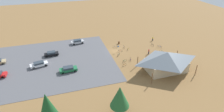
{
  "coord_description": "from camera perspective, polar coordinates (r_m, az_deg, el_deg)",
  "views": [
    {
      "loc": [
        16.7,
        50.9,
        27.58
      ],
      "look_at": [
        2.74,
        5.29,
        1.2
      ],
      "focal_mm": 29.12,
      "sensor_mm": 36.0,
      "label": 1
    }
  ],
  "objects": [
    {
      "name": "car_black_aisle_side",
      "position": [
        59.93,
        -18.49,
        0.71
      ],
      "size": [
        4.33,
        1.94,
        1.35
      ],
      "color": "black",
      "rests_on": "parking_lot_asphalt"
    },
    {
      "name": "pine_mideast",
      "position": [
        35.38,
        2.46,
        -12.61
      ],
      "size": [
        3.8,
        3.8,
        6.42
      ],
      "color": "brown",
      "rests_on": "ground"
    },
    {
      "name": "bicycle_blue_edge_south",
      "position": [
        64.34,
        14.69,
        2.93
      ],
      "size": [
        0.85,
        1.62,
        0.85
      ],
      "color": "black",
      "rests_on": "ground"
    },
    {
      "name": "car_silver_back_corner",
      "position": [
        66.05,
        -10.79,
        4.46
      ],
      "size": [
        4.59,
        2.22,
        1.45
      ],
      "color": "#BCBCC1",
      "rests_on": "parking_lot_asphalt"
    },
    {
      "name": "trash_bin",
      "position": [
        64.9,
        2.19,
        4.21
      ],
      "size": [
        0.6,
        0.6,
        0.9
      ],
      "primitive_type": "cylinder",
      "color": "brown",
      "rests_on": "ground"
    },
    {
      "name": "bicycle_yellow_lone_west",
      "position": [
        60.8,
        5.09,
        2.22
      ],
      "size": [
        1.13,
        1.35,
        0.78
      ],
      "color": "black",
      "rests_on": "ground"
    },
    {
      "name": "bicycle_white_yard_center",
      "position": [
        62.0,
        3.8,
        2.83
      ],
      "size": [
        0.61,
        1.72,
        0.81
      ],
      "color": "black",
      "rests_on": "ground"
    },
    {
      "name": "bicycle_purple_lone_east",
      "position": [
        54.7,
        5.81,
        -1.07
      ],
      "size": [
        0.61,
        1.65,
        0.78
      ],
      "color": "black",
      "rests_on": "ground"
    },
    {
      "name": "bike_pavilion",
      "position": [
        50.6,
        16.78,
        -1.22
      ],
      "size": [
        13.24,
        8.94,
        5.56
      ],
      "color": "#C6B28E",
      "rests_on": "ground"
    },
    {
      "name": "lot_sign",
      "position": [
        59.06,
        1.94,
        2.62
      ],
      "size": [
        0.56,
        0.08,
        2.2
      ],
      "color": "#99999E",
      "rests_on": "ground"
    },
    {
      "name": "bicycle_green_by_bin",
      "position": [
        53.66,
        3.88,
        -1.6
      ],
      "size": [
        1.55,
        0.74,
        0.85
      ],
      "color": "black",
      "rests_on": "ground"
    },
    {
      "name": "bicycle_black_yard_front",
      "position": [
        65.14,
        12.6,
        3.51
      ],
      "size": [
        0.48,
        1.72,
        0.79
      ],
      "color": "black",
      "rests_on": "ground"
    },
    {
      "name": "visitor_near_lot",
      "position": [
        58.98,
        11.49,
        1.46
      ],
      "size": [
        0.36,
        0.36,
        1.77
      ],
      "color": "#2D3347",
      "rests_on": "ground"
    },
    {
      "name": "car_white_end_stall",
      "position": [
        55.34,
        -21.95,
        -2.4
      ],
      "size": [
        5.04,
        2.67,
        1.36
      ],
      "color": "white",
      "rests_on": "parking_lot_asphalt"
    },
    {
      "name": "visitor_at_bikes",
      "position": [
        68.89,
        12.68,
        5.41
      ],
      "size": [
        0.36,
        0.36,
        1.69
      ],
      "color": "#2D3347",
      "rests_on": "ground"
    },
    {
      "name": "bicycle_teal_trailside",
      "position": [
        56.98,
        2.09,
        0.4
      ],
      "size": [
        1.18,
        1.41,
        0.79
      ],
      "color": "black",
      "rests_on": "ground"
    },
    {
      "name": "car_green_by_curb",
      "position": [
        50.56,
        -13.55,
        -4.02
      ],
      "size": [
        4.78,
        2.08,
        1.4
      ],
      "color": "#1E6B3D",
      "rests_on": "parking_lot_asphalt"
    },
    {
      "name": "ground",
      "position": [
        60.25,
        1.02,
        1.7
      ],
      "size": [
        160.0,
        160.0,
        0.0
      ],
      "primitive_type": "plane",
      "color": "olive",
      "rests_on": "ground"
    },
    {
      "name": "parking_lot_asphalt",
      "position": [
        56.75,
        -21.23,
        -2.28
      ],
      "size": [
        41.69,
        30.37,
        0.05
      ],
      "primitive_type": "cube",
      "color": "#56565B",
      "rests_on": "ground"
    },
    {
      "name": "bicycle_green_yard_left",
      "position": [
        60.99,
        15.37,
        1.34
      ],
      "size": [
        0.55,
        1.78,
        0.86
      ],
      "color": "black",
      "rests_on": "ground"
    },
    {
      "name": "bicycle_silver_near_porch",
      "position": [
        61.87,
        0.93,
        2.85
      ],
      "size": [
        1.58,
        0.77,
        0.81
      ],
      "color": "black",
      "rests_on": "ground"
    },
    {
      "name": "bicycle_orange_near_sign",
      "position": [
        51.81,
        3.88,
        -2.8
      ],
      "size": [
        1.58,
        0.79,
        0.85
      ],
      "color": "black",
      "rests_on": "ground"
    },
    {
      "name": "bicycle_red_back_row",
      "position": [
        59.22,
        2.59,
        1.58
      ],
      "size": [
        1.79,
        0.48,
        0.85
      ],
      "color": "black",
      "rests_on": "ground"
    },
    {
      "name": "pine_midwest",
      "position": [
        34.46,
        -19.63,
        -14.65
      ],
      "size": [
        3.58,
        3.58,
        7.53
      ],
      "color": "brown",
      "rests_on": "ground"
    }
  ]
}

